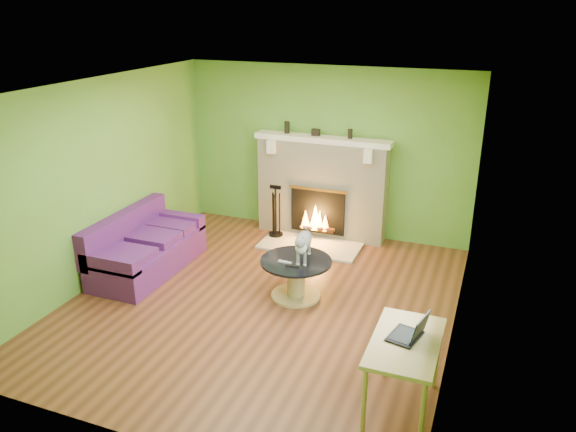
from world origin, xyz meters
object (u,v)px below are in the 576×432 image
sofa (145,249)px  desk (405,349)px  cat (304,244)px  coffee_table (296,276)px

sofa → desk: 4.15m
sofa → cat: bearing=1.9°
cat → desk: bearing=-57.8°
sofa → cat: (2.28, 0.07, 0.40)m
sofa → cat: 2.31m
coffee_table → cat: size_ratio=1.33×
sofa → coffee_table: 2.20m
coffee_table → sofa: bearing=-179.4°
desk → cat: 2.27m
coffee_table → desk: desk is taller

